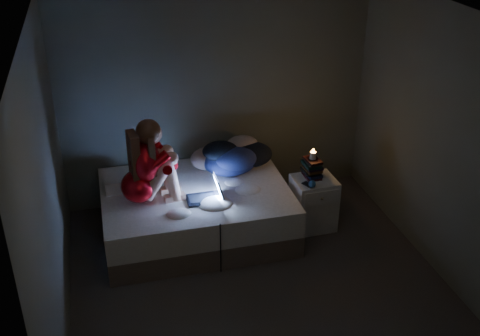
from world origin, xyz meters
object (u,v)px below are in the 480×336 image
object	(u,v)px
nightstand	(313,203)
laptop	(204,189)
woman	(137,163)
candle	(313,154)
phone	(308,185)
bed	(196,211)

from	to	relation	value
nightstand	laptop	bearing A→B (deg)	179.89
woman	candle	xyz separation A→B (m)	(1.88, -0.02, -0.11)
woman	laptop	xyz separation A→B (m)	(0.65, -0.11, -0.32)
woman	phone	world-z (taller)	woman
nightstand	phone	bearing A→B (deg)	-140.94
candle	nightstand	bearing A→B (deg)	-72.90
bed	woman	distance (m)	0.95
laptop	candle	size ratio (longest dim) A/B	4.72
woman	laptop	distance (m)	0.73
candle	phone	size ratio (longest dim) A/B	0.57
laptop	candle	world-z (taller)	candle
woman	nightstand	xyz separation A→B (m)	(1.89, -0.07, -0.70)
bed	nightstand	world-z (taller)	nightstand
bed	phone	xyz separation A→B (m)	(1.18, -0.30, 0.34)
bed	phone	world-z (taller)	phone
woman	nightstand	bearing A→B (deg)	-9.96
bed	laptop	bearing A→B (deg)	-78.20
bed	woman	xyz separation A→B (m)	(-0.60, -0.13, 0.73)
nightstand	woman	bearing A→B (deg)	175.95
laptop	nightstand	bearing A→B (deg)	1.51
laptop	phone	size ratio (longest dim) A/B	2.70
phone	candle	bearing A→B (deg)	34.46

